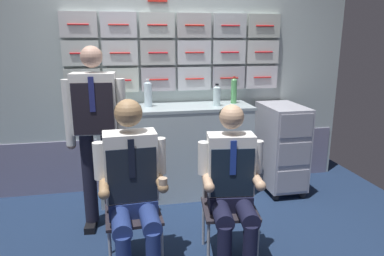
% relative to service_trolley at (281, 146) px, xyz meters
% --- Properties ---
extents(ground, '(4.80, 4.80, 0.04)m').
position_rel_service_trolley_xyz_m(ground, '(-1.24, -0.98, -0.54)').
color(ground, '#192946').
extents(galley_bulkhead, '(4.20, 0.14, 2.15)m').
position_rel_service_trolley_xyz_m(galley_bulkhead, '(-1.22, 0.39, 0.59)').
color(galley_bulkhead, '#AEBEBD').
rests_on(galley_bulkhead, ground).
extents(galley_counter, '(1.62, 0.53, 0.99)m').
position_rel_service_trolley_xyz_m(galley_counter, '(-1.18, 0.11, -0.02)').
color(galley_counter, silver).
rests_on(galley_counter, ground).
extents(service_trolley, '(0.40, 0.65, 0.97)m').
position_rel_service_trolley_xyz_m(service_trolley, '(0.00, 0.00, 0.00)').
color(service_trolley, black).
rests_on(service_trolley, ground).
extents(folding_chair_left, '(0.42, 0.42, 0.82)m').
position_rel_service_trolley_xyz_m(folding_chair_left, '(-1.67, -0.98, -0.02)').
color(folding_chair_left, '#A8AAAF').
rests_on(folding_chair_left, ground).
extents(crew_member_left, '(0.51, 0.64, 1.27)m').
position_rel_service_trolley_xyz_m(crew_member_left, '(-1.67, -1.14, 0.18)').
color(crew_member_left, black).
rests_on(crew_member_left, ground).
extents(folding_chair_right, '(0.45, 0.45, 0.82)m').
position_rel_service_trolley_xyz_m(folding_chair_right, '(-0.93, -1.03, -0.02)').
color(folding_chair_right, '#A8AAAF').
rests_on(folding_chair_right, ground).
extents(crew_member_right, '(0.48, 0.62, 1.22)m').
position_rel_service_trolley_xyz_m(crew_member_right, '(-0.95, -1.19, 0.14)').
color(crew_member_right, black).
rests_on(crew_member_right, ground).
extents(crew_member_standing, '(0.52, 0.28, 1.62)m').
position_rel_service_trolley_xyz_m(crew_member_standing, '(-1.94, -0.45, 0.43)').
color(crew_member_standing, black).
rests_on(crew_member_standing, ground).
extents(water_bottle_blue_cap, '(0.08, 0.08, 0.23)m').
position_rel_service_trolley_xyz_m(water_bottle_blue_cap, '(-0.74, 0.05, 0.58)').
color(water_bottle_blue_cap, silver).
rests_on(water_bottle_blue_cap, galley_counter).
extents(water_bottle_short, '(0.08, 0.08, 0.29)m').
position_rel_service_trolley_xyz_m(water_bottle_short, '(-1.45, 0.14, 0.60)').
color(water_bottle_short, silver).
rests_on(water_bottle_short, galley_counter).
extents(water_bottle_tall, '(0.06, 0.06, 0.29)m').
position_rel_service_trolley_xyz_m(water_bottle_tall, '(-0.52, 0.16, 0.61)').
color(water_bottle_tall, '#529F5C').
rests_on(water_bottle_tall, galley_counter).
extents(paper_cup_tan, '(0.07, 0.07, 0.06)m').
position_rel_service_trolley_xyz_m(paper_cup_tan, '(-1.63, 0.19, 0.50)').
color(paper_cup_tan, tan).
rests_on(paper_cup_tan, galley_counter).
extents(coffee_cup_spare, '(0.06, 0.06, 0.09)m').
position_rel_service_trolley_xyz_m(coffee_cup_spare, '(-1.63, 0.03, 0.52)').
color(coffee_cup_spare, tan).
rests_on(coffee_cup_spare, galley_counter).
extents(snack_banana, '(0.17, 0.10, 0.04)m').
position_rel_service_trolley_xyz_m(snack_banana, '(-1.77, -0.01, 0.49)').
color(snack_banana, yellow).
rests_on(snack_banana, galley_counter).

